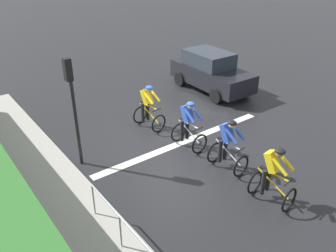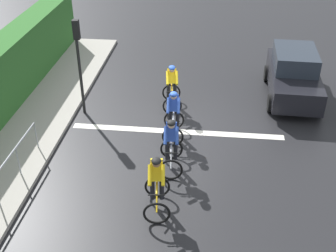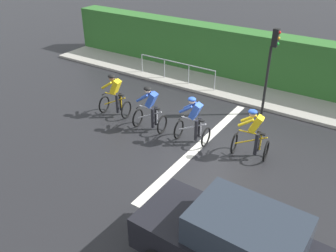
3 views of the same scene
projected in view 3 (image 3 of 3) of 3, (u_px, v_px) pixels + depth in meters
ground_plane at (212, 150)px, 11.76m from camera, size 80.00×80.00×0.00m
sidewalk_kerb at (224, 85)px, 16.36m from camera, size 2.80×18.78×0.12m
stone_wall_low at (232, 75)px, 16.94m from camera, size 0.44×18.78×0.45m
hedge_wall at (237, 54)px, 16.69m from camera, size 1.10×18.78×2.31m
road_marking_stop_line at (199, 146)px, 11.97m from camera, size 7.00×0.30×0.01m
cyclist_lead at (115, 96)px, 13.50m from camera, size 0.80×1.15×1.66m
cyclist_second at (150, 110)px, 12.52m from camera, size 0.77×1.13×1.66m
cyclist_mid at (194, 122)px, 11.79m from camera, size 0.74×1.12×1.66m
cyclist_fourth at (253, 135)px, 11.04m from camera, size 0.82×1.16×1.66m
car_black at (236, 246)px, 7.14m from camera, size 1.99×4.15×1.76m
traffic_light_near_crossing at (271, 59)px, 12.86m from camera, size 0.21×0.31×3.34m
pedestrian_railing_kerbside at (176, 66)px, 16.30m from camera, size 0.10×4.01×1.03m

